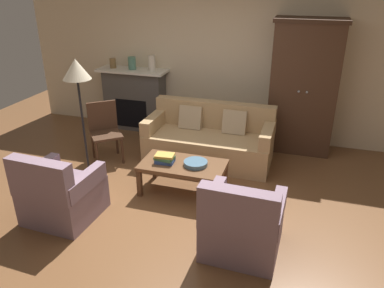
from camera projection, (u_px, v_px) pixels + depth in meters
The scene contains 15 objects.
ground_plane at pixel (172, 205), 4.75m from camera, with size 9.60×9.60×0.00m, color brown.
back_wall at pixel (221, 56), 6.40m from camera, with size 7.20×0.10×2.80m, color beige.
fireplace at pixel (135, 99), 6.93m from camera, with size 1.26×0.48×1.12m.
armoire at pixel (303, 88), 5.88m from camera, with size 1.06×0.57×2.09m.
couch at pixel (209, 141), 5.81m from camera, with size 1.92×0.86×0.86m.
coffee_table at pixel (183, 167), 4.90m from camera, with size 1.10×0.60×0.42m.
fruit_bowl at pixel (196, 163), 4.82m from camera, with size 0.31×0.31×0.06m, color slate.
book_stack at pixel (165, 158), 4.88m from camera, with size 0.26×0.19×0.12m.
mantel_vase_bronze at pixel (113, 63), 6.76m from camera, with size 0.11×0.11×0.17m, color olive.
mantel_vase_jade at pixel (132, 63), 6.65m from camera, with size 0.14×0.14×0.22m, color slate.
mantel_vase_cream at pixel (152, 63), 6.54m from camera, with size 0.12×0.12×0.27m, color beige.
armchair_near_left at pixel (60, 195), 4.38m from camera, with size 0.81×0.80×0.88m.
armchair_near_right at pixel (242, 225), 3.84m from camera, with size 0.80×0.79×0.88m.
side_chair_wooden at pixel (104, 128), 5.77m from camera, with size 0.62×0.62×0.90m.
floor_lamp at pixel (77, 77), 4.78m from camera, with size 0.36×0.36×1.70m.
Camera 1 is at (1.43, -3.76, 2.65)m, focal length 35.27 mm.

